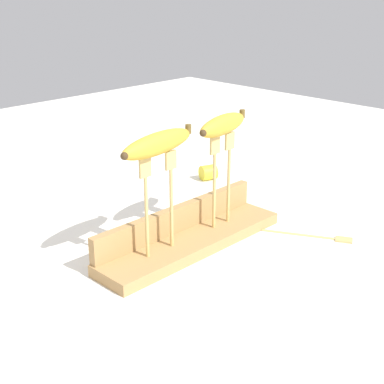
{
  "coord_description": "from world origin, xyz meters",
  "views": [
    {
      "loc": [
        -0.75,
        -0.74,
        0.53
      ],
      "look_at": [
        0.0,
        0.0,
        0.12
      ],
      "focal_mm": 52.27,
      "sensor_mm": 36.0,
      "label": 1
    }
  ],
  "objects_px": {
    "fork_stand_right": "(223,173)",
    "fork_fallen_near": "(319,236)",
    "banana_raised_left": "(159,144)",
    "banana_raised_right": "(224,125)",
    "banana_chunk_near": "(209,172)",
    "fork_stand_left": "(160,196)"
  },
  "relations": [
    {
      "from": "banana_raised_right",
      "to": "fork_stand_right",
      "type": "bearing_deg",
      "value": 9.96
    },
    {
      "from": "banana_chunk_near",
      "to": "banana_raised_left",
      "type": "bearing_deg",
      "value": -147.87
    },
    {
      "from": "banana_raised_left",
      "to": "banana_raised_right",
      "type": "relative_size",
      "value": 1.19
    },
    {
      "from": "banana_raised_left",
      "to": "banana_raised_right",
      "type": "height_order",
      "value": "banana_raised_right"
    },
    {
      "from": "fork_fallen_near",
      "to": "fork_stand_left",
      "type": "bearing_deg",
      "value": 153.24
    },
    {
      "from": "fork_stand_left",
      "to": "fork_stand_right",
      "type": "xyz_separation_m",
      "value": [
        0.18,
        0.0,
        0.0
      ]
    },
    {
      "from": "fork_stand_left",
      "to": "banana_raised_right",
      "type": "bearing_deg",
      "value": -0.0
    },
    {
      "from": "banana_raised_left",
      "to": "fork_fallen_near",
      "type": "distance_m",
      "value": 0.43
    },
    {
      "from": "fork_stand_right",
      "to": "fork_fallen_near",
      "type": "relative_size",
      "value": 1.12
    },
    {
      "from": "fork_fallen_near",
      "to": "banana_chunk_near",
      "type": "distance_m",
      "value": 0.44
    },
    {
      "from": "fork_stand_right",
      "to": "banana_raised_right",
      "type": "height_order",
      "value": "banana_raised_right"
    },
    {
      "from": "fork_fallen_near",
      "to": "banana_chunk_near",
      "type": "height_order",
      "value": "banana_chunk_near"
    },
    {
      "from": "fork_stand_left",
      "to": "fork_fallen_near",
      "type": "bearing_deg",
      "value": -26.76
    },
    {
      "from": "banana_raised_left",
      "to": "banana_chunk_near",
      "type": "height_order",
      "value": "banana_raised_left"
    },
    {
      "from": "banana_raised_left",
      "to": "banana_chunk_near",
      "type": "bearing_deg",
      "value": 32.13
    },
    {
      "from": "banana_chunk_near",
      "to": "fork_stand_right",
      "type": "bearing_deg",
      "value": -132.43
    },
    {
      "from": "fork_stand_right",
      "to": "fork_fallen_near",
      "type": "bearing_deg",
      "value": -49.19
    },
    {
      "from": "fork_stand_left",
      "to": "banana_raised_right",
      "type": "xyz_separation_m",
      "value": [
        0.18,
        -0.0,
        0.1
      ]
    },
    {
      "from": "fork_stand_right",
      "to": "banana_raised_left",
      "type": "bearing_deg",
      "value": -180.0
    },
    {
      "from": "banana_raised_left",
      "to": "banana_raised_right",
      "type": "distance_m",
      "value": 0.18
    },
    {
      "from": "banana_raised_left",
      "to": "banana_chunk_near",
      "type": "distance_m",
      "value": 0.54
    },
    {
      "from": "fork_stand_right",
      "to": "banana_chunk_near",
      "type": "relative_size",
      "value": 3.73
    }
  ]
}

